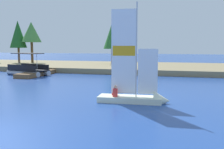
# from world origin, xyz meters

# --- Properties ---
(shore_bank) EXTENTS (80.00, 14.78, 0.68)m
(shore_bank) POSITION_xyz_m (0.00, 29.27, 0.34)
(shore_bank) COLOR #897A56
(shore_bank) RESTS_ON ground
(shoreline_tree_midleft) EXTENTS (2.80, 2.80, 7.10)m
(shoreline_tree_midleft) POSITION_xyz_m (-18.59, 29.62, 5.46)
(shoreline_tree_midleft) COLOR brown
(shoreline_tree_midleft) RESTS_ON shore_bank
(shoreline_tree_centre) EXTENTS (3.31, 3.31, 6.88)m
(shoreline_tree_centre) POSITION_xyz_m (-16.33, 30.09, 5.80)
(shoreline_tree_centre) COLOR brown
(shoreline_tree_centre) RESTS_ON shore_bank
(shoreline_tree_midright) EXTENTS (2.86, 2.86, 6.59)m
(shoreline_tree_midright) POSITION_xyz_m (-2.33, 30.59, 5.14)
(shoreline_tree_midright) COLOR brown
(shoreline_tree_midright) RESTS_ON shore_bank
(wooden_dock) EXTENTS (1.94, 6.83, 0.49)m
(wooden_dock) POSITION_xyz_m (-8.76, 18.97, 0.24)
(wooden_dock) COLOR brown
(wooden_dock) RESTS_ON ground
(sailboat) EXTENTS (4.60, 1.50, 6.71)m
(sailboat) POSITION_xyz_m (5.40, 7.49, 0.50)
(sailboat) COLOR silver
(sailboat) RESTS_ON ground
(pontoon_boat) EXTENTS (5.92, 3.84, 2.69)m
(pontoon_boat) POSITION_xyz_m (-10.03, 18.94, 0.65)
(pontoon_boat) COLOR #B2B2B7
(pontoon_boat) RESTS_ON ground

